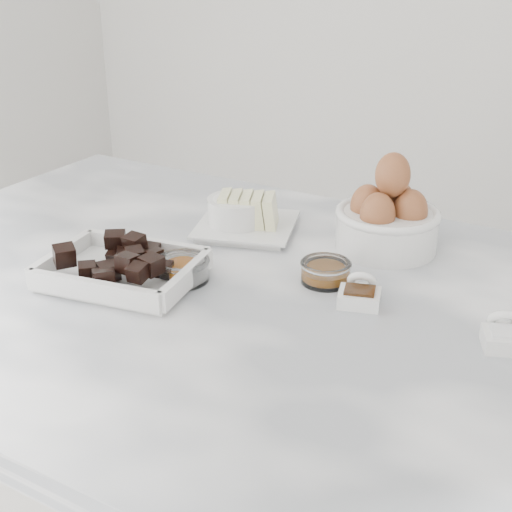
{
  "coord_description": "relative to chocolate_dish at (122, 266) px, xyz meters",
  "views": [
    {
      "loc": [
        0.47,
        -0.74,
        1.38
      ],
      "look_at": [
        0.02,
        0.03,
        0.98
      ],
      "focal_mm": 50.0,
      "sensor_mm": 36.0,
      "label": 1
    }
  ],
  "objects": [
    {
      "name": "salt_spoon",
      "position": [
        0.5,
        0.09,
        -0.01
      ],
      "size": [
        0.07,
        0.08,
        0.04
      ],
      "color": "white",
      "rests_on": "marble_slab"
    },
    {
      "name": "butter_plate",
      "position": [
        0.05,
        0.24,
        0.0
      ],
      "size": [
        0.19,
        0.19,
        0.06
      ],
      "color": "white",
      "rests_on": "marble_slab"
    },
    {
      "name": "marble_slab",
      "position": [
        0.14,
        0.06,
        -0.04
      ],
      "size": [
        1.2,
        0.8,
        0.04
      ],
      "primitive_type": "cube",
      "color": "white",
      "rests_on": "cabinet"
    },
    {
      "name": "sugar_ramekin",
      "position": [
        0.04,
        0.24,
        0.01
      ],
      "size": [
        0.09,
        0.09,
        0.06
      ],
      "color": "white",
      "rests_on": "marble_slab"
    },
    {
      "name": "zest_bowl",
      "position": [
        0.07,
        0.04,
        -0.0
      ],
      "size": [
        0.08,
        0.08,
        0.03
      ],
      "color": "white",
      "rests_on": "marble_slab"
    },
    {
      "name": "vanilla_spoon",
      "position": [
        0.31,
        0.11,
        -0.01
      ],
      "size": [
        0.06,
        0.08,
        0.04
      ],
      "color": "white",
      "rests_on": "marble_slab"
    },
    {
      "name": "honey_bowl",
      "position": [
        0.25,
        0.14,
        -0.01
      ],
      "size": [
        0.07,
        0.07,
        0.03
      ],
      "color": "white",
      "rests_on": "marble_slab"
    },
    {
      "name": "egg_bowl",
      "position": [
        0.28,
        0.29,
        0.03
      ],
      "size": [
        0.16,
        0.16,
        0.15
      ],
      "color": "white",
      "rests_on": "marble_slab"
    },
    {
      "name": "chocolate_dish",
      "position": [
        0.0,
        0.0,
        0.0
      ],
      "size": [
        0.23,
        0.19,
        0.06
      ],
      "color": "white",
      "rests_on": "marble_slab"
    }
  ]
}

